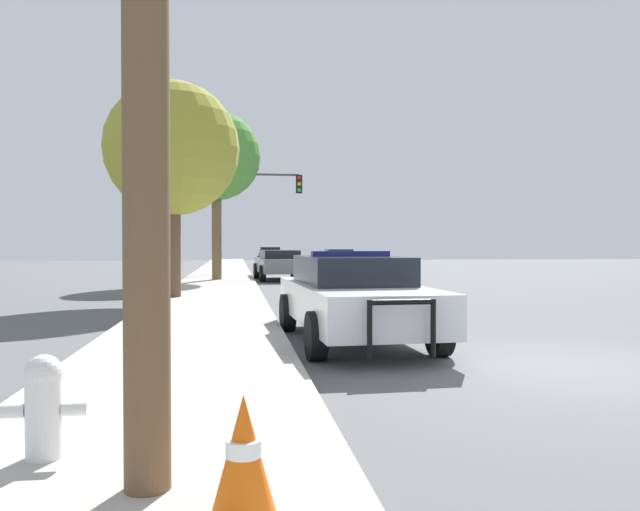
# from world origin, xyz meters

# --- Properties ---
(ground_plane) EXTENTS (110.00, 110.00, 0.00)m
(ground_plane) POSITION_xyz_m (0.00, 0.00, 0.00)
(ground_plane) COLOR #565659
(sidewalk_left) EXTENTS (3.00, 110.00, 0.13)m
(sidewalk_left) POSITION_xyz_m (-5.10, 0.00, 0.07)
(sidewalk_left) COLOR #ADA89E
(sidewalk_left) RESTS_ON ground_plane
(police_car) EXTENTS (2.22, 5.03, 1.50)m
(police_car) POSITION_xyz_m (-2.48, 2.64, 0.76)
(police_car) COLOR white
(police_car) RESTS_ON ground_plane
(fire_hydrant) EXTENTS (0.59, 0.26, 0.72)m
(fire_hydrant) POSITION_xyz_m (-5.75, -2.97, 0.51)
(fire_hydrant) COLOR white
(fire_hydrant) RESTS_ON sidewalk_left
(traffic_light) EXTENTS (4.39, 0.35, 5.04)m
(traffic_light) POSITION_xyz_m (-3.66, 23.11, 3.74)
(traffic_light) COLOR #424247
(traffic_light) RESTS_ON sidewalk_left
(car_background_oncoming) EXTENTS (2.06, 4.25, 1.31)m
(car_background_oncoming) POSITION_xyz_m (1.64, 28.51, 0.70)
(car_background_oncoming) COLOR navy
(car_background_oncoming) RESTS_ON ground_plane
(car_background_distant) EXTENTS (2.06, 3.99, 1.38)m
(car_background_distant) POSITION_xyz_m (-1.65, 41.85, 0.73)
(car_background_distant) COLOR #333856
(car_background_distant) RESTS_ON ground_plane
(car_background_midblock) EXTENTS (2.20, 4.66, 1.34)m
(car_background_midblock) POSITION_xyz_m (-2.44, 20.52, 0.74)
(car_background_midblock) COLOR slate
(car_background_midblock) RESTS_ON ground_plane
(tree_sidewalk_near) EXTENTS (3.78, 3.78, 6.07)m
(tree_sidewalk_near) POSITION_xyz_m (-6.16, 10.48, 4.27)
(tree_sidewalk_near) COLOR brown
(tree_sidewalk_near) RESTS_ON sidewalk_left
(tree_sidewalk_mid) EXTENTS (3.71, 3.71, 7.04)m
(tree_sidewalk_mid) POSITION_xyz_m (-5.17, 19.10, 5.27)
(tree_sidewalk_mid) COLOR brown
(tree_sidewalk_mid) RESTS_ON sidewalk_left
(traffic_cone) EXTENTS (0.36, 0.36, 0.66)m
(traffic_cone) POSITION_xyz_m (-4.38, -4.06, 0.46)
(traffic_cone) COLOR orange
(traffic_cone) RESTS_ON sidewalk_left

